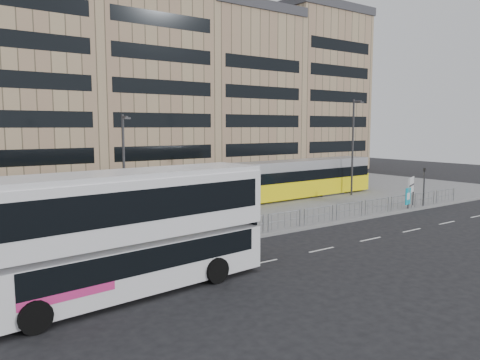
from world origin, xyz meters
TOP-DOWN VIEW (x-y plane):
  - ground at (0.00, 0.00)m, footprint 120.00×120.00m
  - plaza at (0.00, 12.00)m, footprint 64.00×24.00m
  - kerb at (0.00, 0.05)m, footprint 64.00×0.25m
  - building_row at (1.55, 34.27)m, footprint 70.40×18.40m
  - pedestrian_barrier at (2.00, 0.50)m, footprint 32.07×0.07m
  - road_markings at (1.00, -4.00)m, footprint 62.00×0.12m
  - double_decker_bus at (-13.01, -4.16)m, footprint 12.19×3.92m
  - tram at (3.30, 9.59)m, footprint 28.56×3.89m
  - station_sign at (12.86, 0.80)m, footprint 1.91×0.89m
  - ad_panel at (11.90, 0.40)m, footprint 0.86×0.24m
  - pedestrian at (-1.91, 3.12)m, footprint 0.53×0.72m
  - traffic_light_west at (-10.50, 0.50)m, footprint 0.17×0.20m
  - traffic_light_east at (14.13, 0.50)m, footprint 0.23×0.25m
  - lamp_post_west at (-6.83, 11.07)m, footprint 0.45×1.04m
  - lamp_post_east at (13.96, 7.79)m, footprint 0.45×1.04m

SIDE VIEW (x-z plane):
  - ground at x=0.00m, z-range 0.00..0.00m
  - road_markings at x=1.00m, z-range 0.00..0.01m
  - kerb at x=0.00m, z-range -0.01..0.16m
  - plaza at x=0.00m, z-range 0.00..0.15m
  - pedestrian_barrier at x=2.00m, z-range 0.43..1.53m
  - pedestrian at x=-1.91m, z-range 0.15..1.96m
  - ad_panel at x=11.90m, z-range 0.29..1.92m
  - station_sign at x=12.86m, z-range 0.60..2.95m
  - tram at x=3.30m, z-range 0.16..3.51m
  - traffic_light_west at x=-10.50m, z-range 0.57..3.67m
  - traffic_light_east at x=14.13m, z-range 0.57..3.67m
  - double_decker_bus at x=-13.01m, z-range 0.19..4.99m
  - lamp_post_west at x=-6.83m, z-range 0.52..7.75m
  - lamp_post_east at x=13.96m, z-range 0.53..9.35m
  - building_row at x=1.55m, z-range -2.69..28.51m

